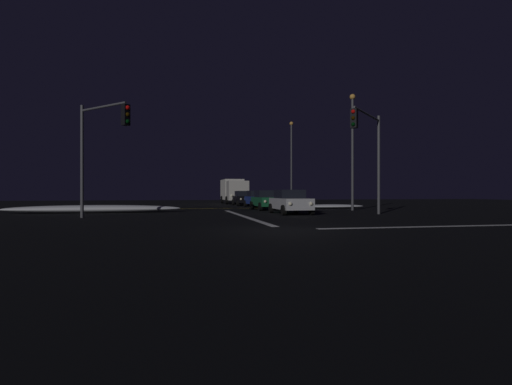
# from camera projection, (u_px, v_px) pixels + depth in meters

# --- Properties ---
(ground) EXTENTS (120.00, 120.00, 0.10)m
(ground) POSITION_uv_depth(u_px,v_px,m) (284.00, 231.00, 14.66)
(ground) COLOR black
(stop_line_north) EXTENTS (0.35, 14.68, 0.01)m
(stop_line_north) POSITION_uv_depth(u_px,v_px,m) (243.00, 216.00, 23.03)
(stop_line_north) COLOR white
(stop_line_north) RESTS_ON ground
(centre_line_ns) EXTENTS (22.00, 0.15, 0.01)m
(centre_line_ns) POSITION_uv_depth(u_px,v_px,m) (220.00, 208.00, 34.37)
(centre_line_ns) COLOR yellow
(centre_line_ns) RESTS_ON ground
(crosswalk_bar_east) EXTENTS (14.68, 0.40, 0.01)m
(crosswalk_bar_east) POSITION_uv_depth(u_px,v_px,m) (482.00, 225.00, 16.47)
(crosswalk_bar_east) COLOR white
(crosswalk_bar_east) RESTS_ON ground
(snow_bank_left_curb) EXTENTS (11.72, 1.50, 0.53)m
(snow_bank_left_curb) POSITION_uv_depth(u_px,v_px,m) (94.00, 209.00, 26.80)
(snow_bank_left_curb) COLOR white
(snow_bank_left_curb) RESTS_ON ground
(snow_bank_right_curb) EXTENTS (6.60, 1.50, 0.35)m
(snow_bank_right_curb) POSITION_uv_depth(u_px,v_px,m) (329.00, 206.00, 34.43)
(snow_bank_right_curb) COLOR white
(snow_bank_right_curb) RESTS_ON ground
(sedan_silver) EXTENTS (2.02, 4.33, 1.57)m
(sedan_silver) POSITION_uv_depth(u_px,v_px,m) (290.00, 202.00, 25.48)
(sedan_silver) COLOR #B7B7BC
(sedan_silver) RESTS_ON ground
(sedan_green) EXTENTS (2.02, 4.33, 1.57)m
(sedan_green) POSITION_uv_depth(u_px,v_px,m) (267.00, 200.00, 31.59)
(sedan_green) COLOR #14512D
(sedan_green) RESTS_ON ground
(sedan_blue) EXTENTS (2.02, 4.33, 1.57)m
(sedan_blue) POSITION_uv_depth(u_px,v_px,m) (257.00, 199.00, 37.23)
(sedan_blue) COLOR navy
(sedan_blue) RESTS_ON ground
(sedan_black) EXTENTS (2.02, 4.33, 1.57)m
(sedan_black) POSITION_uv_depth(u_px,v_px,m) (244.00, 198.00, 42.37)
(sedan_black) COLOR black
(sedan_black) RESTS_ON ground
(box_truck) EXTENTS (2.68, 8.28, 3.08)m
(box_truck) POSITION_uv_depth(u_px,v_px,m) (233.00, 190.00, 49.71)
(box_truck) COLOR beige
(box_truck) RESTS_ON ground
(traffic_signal_ne) EXTENTS (3.69, 3.69, 6.35)m
(traffic_signal_ne) POSITION_uv_depth(u_px,v_px,m) (369.00, 142.00, 23.59)
(traffic_signal_ne) COLOR #4C4C51
(traffic_signal_ne) RESTS_ON ground
(traffic_signal_nw) EXTENTS (2.90, 2.90, 6.20)m
(traffic_signal_nw) POSITION_uv_depth(u_px,v_px,m) (100.00, 138.00, 20.69)
(traffic_signal_nw) COLOR #4C4C51
(traffic_signal_nw) RESTS_ON ground
(streetlamp_right_near) EXTENTS (0.44, 0.44, 9.08)m
(streetlamp_right_near) POSITION_uv_depth(u_px,v_px,m) (352.00, 143.00, 30.53)
(streetlamp_right_near) COLOR #424247
(streetlamp_right_near) RESTS_ON ground
(streetlamp_right_far) EXTENTS (0.44, 0.44, 9.76)m
(streetlamp_right_far) POSITION_uv_depth(u_px,v_px,m) (291.00, 157.00, 46.17)
(streetlamp_right_far) COLOR #424247
(streetlamp_right_far) RESTS_ON ground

